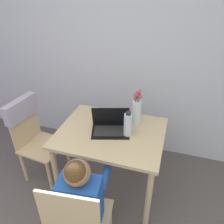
{
  "coord_description": "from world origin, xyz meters",
  "views": [
    {
      "loc": [
        0.74,
        -0.11,
        1.93
      ],
      "look_at": [
        0.25,
        1.45,
        0.93
      ],
      "focal_mm": 35.0,
      "sensor_mm": 36.0,
      "label": 1
    }
  ],
  "objects_px": {
    "laptop": "(110,125)",
    "person_seated": "(83,195)",
    "chair_spare": "(30,128)",
    "flower_vase": "(137,110)",
    "water_bottle": "(128,125)"
  },
  "relations": [
    {
      "from": "water_bottle",
      "to": "person_seated",
      "type": "bearing_deg",
      "value": -106.5
    },
    {
      "from": "chair_spare",
      "to": "water_bottle",
      "type": "xyz_separation_m",
      "value": [
        1.03,
        -0.0,
        0.25
      ]
    },
    {
      "from": "flower_vase",
      "to": "water_bottle",
      "type": "xyz_separation_m",
      "value": [
        -0.03,
        -0.21,
        -0.03
      ]
    },
    {
      "from": "laptop",
      "to": "flower_vase",
      "type": "relative_size",
      "value": 1.06
    },
    {
      "from": "flower_vase",
      "to": "water_bottle",
      "type": "bearing_deg",
      "value": -98.01
    },
    {
      "from": "chair_spare",
      "to": "water_bottle",
      "type": "bearing_deg",
      "value": -84.12
    },
    {
      "from": "laptop",
      "to": "chair_spare",
      "type": "bearing_deg",
      "value": 165.44
    },
    {
      "from": "flower_vase",
      "to": "laptop",
      "type": "bearing_deg",
      "value": -138.72
    },
    {
      "from": "laptop",
      "to": "water_bottle",
      "type": "distance_m",
      "value": 0.18
    },
    {
      "from": "laptop",
      "to": "flower_vase",
      "type": "distance_m",
      "value": 0.28
    },
    {
      "from": "person_seated",
      "to": "chair_spare",
      "type": "bearing_deg",
      "value": -41.54
    },
    {
      "from": "chair_spare",
      "to": "laptop",
      "type": "relative_size",
      "value": 2.42
    },
    {
      "from": "laptop",
      "to": "person_seated",
      "type": "bearing_deg",
      "value": -107.45
    },
    {
      "from": "chair_spare",
      "to": "water_bottle",
      "type": "height_order",
      "value": "water_bottle"
    },
    {
      "from": "chair_spare",
      "to": "laptop",
      "type": "xyz_separation_m",
      "value": [
        0.86,
        0.03,
        0.19
      ]
    }
  ]
}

